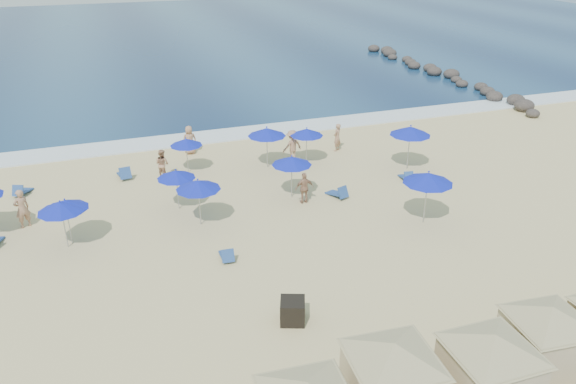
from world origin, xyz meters
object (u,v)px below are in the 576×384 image
object	(u,v)px
umbrella_4	(186,142)
umbrella_5	(176,174)
umbrella_10	(410,131)
umbrella_11	(428,178)
rock_jetty	(440,73)
cabana_3	(547,333)
umbrella_6	(198,185)
cabana_1	(392,373)
trash_bin	(293,311)
beachgoer_1	(162,164)
beachgoer_2	(304,188)
beachgoer_5	(337,137)
cabana_2	(490,363)
umbrella_8	(292,161)
umbrella_3	(65,205)
umbrella_7	(267,132)
beachgoer_0	(22,209)
beachgoer_4	(190,140)
umbrella_1	(61,207)
beachgoer_3	(292,146)

from	to	relation	value
umbrella_4	umbrella_5	bearing A→B (deg)	-105.86
umbrella_10	umbrella_11	bearing A→B (deg)	-113.73
rock_jetty	cabana_3	distance (m)	39.13
umbrella_6	cabana_1	bearing A→B (deg)	-78.69
trash_bin	umbrella_11	xyz separation A→B (m)	(8.25, 4.84, 1.84)
umbrella_6	umbrella_11	size ratio (longest dim) A/B	0.89
beachgoer_1	beachgoer_2	size ratio (longest dim) A/B	1.02
rock_jetty	umbrella_11	xyz separation A→B (m)	(-16.90, -24.40, 1.90)
umbrella_6	beachgoer_5	world-z (taller)	umbrella_6
cabana_2	umbrella_8	world-z (taller)	cabana_2
umbrella_3	umbrella_5	xyz separation A→B (m)	(4.96, 1.83, -0.06)
umbrella_7	umbrella_10	world-z (taller)	umbrella_10
umbrella_8	umbrella_11	world-z (taller)	umbrella_11
beachgoer_0	umbrella_10	bearing A→B (deg)	154.08
cabana_1	umbrella_5	world-z (taller)	cabana_1
umbrella_3	beachgoer_4	distance (m)	11.44
trash_bin	umbrella_1	xyz separation A→B (m)	(-7.42, 7.99, 1.51)
beachgoer_3	cabana_1	bearing A→B (deg)	65.58
umbrella_3	umbrella_6	world-z (taller)	umbrella_6
umbrella_11	beachgoer_1	size ratio (longest dim) A/B	1.58
beachgoer_2	beachgoer_1	bearing A→B (deg)	-40.93
umbrella_3	beachgoer_4	world-z (taller)	umbrella_3
cabana_1	umbrella_5	distance (m)	15.42
beachgoer_4	umbrella_11	bearing A→B (deg)	127.33
umbrella_1	beachgoer_4	size ratio (longest dim) A/B	1.28
umbrella_5	beachgoer_3	distance (m)	8.49
cabana_3	umbrella_4	world-z (taller)	cabana_3
cabana_2	umbrella_11	bearing A→B (deg)	66.47
cabana_2	beachgoer_0	world-z (taller)	cabana_2
cabana_2	umbrella_11	xyz separation A→B (m)	(4.52, 10.39, 0.59)
umbrella_5	cabana_2	bearing A→B (deg)	-68.91
rock_jetty	cabana_2	bearing A→B (deg)	-121.62
rock_jetty	umbrella_3	distance (m)	38.64
umbrella_1	umbrella_4	size ratio (longest dim) A/B	1.09
umbrella_1	beachgoer_3	bearing A→B (deg)	26.27
cabana_2	umbrella_3	size ratio (longest dim) A/B	2.14
cabana_2	beachgoer_4	bearing A→B (deg)	100.18
beachgoer_5	beachgoer_3	bearing A→B (deg)	-24.59
beachgoer_2	beachgoer_4	bearing A→B (deg)	-64.08
cabana_2	umbrella_5	size ratio (longest dim) A/B	2.21
trash_bin	umbrella_10	distance (m)	15.48
rock_jetty	cabana_2	size ratio (longest dim) A/B	5.71
beachgoer_1	beachgoer_4	bearing A→B (deg)	-74.82
umbrella_4	beachgoer_4	world-z (taller)	umbrella_4
rock_jetty	beachgoer_2	size ratio (longest dim) A/B	16.43
umbrella_6	beachgoer_3	world-z (taller)	umbrella_6
umbrella_10	cabana_3	bearing A→B (deg)	-106.51
rock_jetty	umbrella_10	xyz separation A→B (m)	(-14.26, -18.40, 1.91)
umbrella_1	beachgoer_4	distance (m)	11.76
beachgoer_4	umbrella_1	bearing A→B (deg)	55.72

